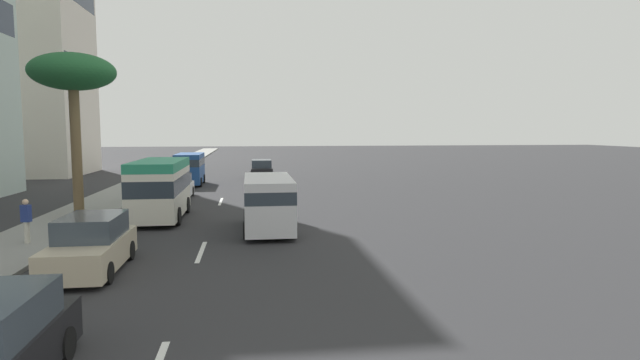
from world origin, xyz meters
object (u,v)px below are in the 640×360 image
pedestrian_near_lamp (26,219)px  car_fourth (91,246)px  car_second (261,170)px  palm_tree (73,76)px  minibus_seventh (160,187)px  car_third (176,187)px  van_sixth (268,200)px  van_lead (190,167)px

pedestrian_near_lamp → car_fourth: bearing=-29.9°
pedestrian_near_lamp → car_second: bearing=88.3°
car_second → palm_tree: bearing=153.2°
minibus_seventh → palm_tree: bearing=-106.1°
palm_tree → pedestrian_near_lamp: bearing=-178.0°
car_second → car_third: (-12.76, 5.63, -0.06)m
car_third → car_fourth: size_ratio=1.07×
car_second → van_sixth: (-23.69, 0.28, 0.53)m
car_second → pedestrian_near_lamp: (-25.55, 9.30, 0.26)m
palm_tree → van_sixth: bearing=-117.3°
pedestrian_near_lamp → palm_tree: bearing=110.3°
van_lead → minibus_seventh: minibus_seventh is taller
car_third → palm_tree: 9.59m
minibus_seventh → palm_tree: size_ratio=0.76×
van_sixth → car_third: bearing=26.1°
van_lead → car_second: 7.29m
pedestrian_near_lamp → palm_tree: (6.64, 0.23, 5.93)m
car_fourth → palm_tree: palm_tree is taller
car_third → car_second: bearing=156.2°
car_third → van_sixth: size_ratio=0.88×
car_third → van_sixth: bearing=26.1°
minibus_seventh → pedestrian_near_lamp: (-5.44, 3.93, -0.53)m
van_lead → minibus_seventh: size_ratio=0.77×
van_lead → pedestrian_near_lamp: 21.37m
car_fourth → pedestrian_near_lamp: pedestrian_near_lamp is taller
van_lead → car_second: size_ratio=1.09×
van_sixth → palm_tree: size_ratio=0.67×
car_second → car_third: 13.95m
car_second → van_lead: bearing=128.1°
van_lead → car_fourth: bearing=-0.5°
van_lead → van_sixth: bearing=15.8°
car_second → car_fourth: 29.92m
car_fourth → car_second: bearing=168.6°
car_third → car_fourth: bearing=-1.0°
van_sixth → pedestrian_near_lamp: bearing=101.7°
car_third → van_sixth: (-10.92, -5.35, 0.59)m
minibus_seventh → van_sixth: bearing=54.9°
van_sixth → minibus_seventh: size_ratio=0.88×
van_lead → palm_tree: palm_tree is taller
van_lead → pedestrian_near_lamp: van_lead is taller
car_fourth → palm_tree: (10.42, 3.61, 6.18)m
van_lead → car_third: size_ratio=0.99×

